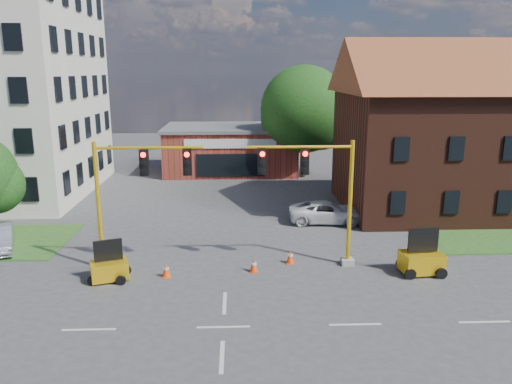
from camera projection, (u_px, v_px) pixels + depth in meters
ground at (223, 327)px, 18.73m from camera, size 120.00×120.00×0.00m
lane_markings at (221, 374)px, 15.81m from camera, size 60.00×36.00×0.01m
brick_shop at (231, 149)px, 47.32m from camera, size 12.40×8.40×4.30m
townhouse_row at (496, 123)px, 33.52m from camera, size 21.00×11.00×11.50m
tree_large at (308, 112)px, 43.89m from camera, size 8.05×7.67×9.89m
signal_mast_west at (133, 190)px, 23.45m from camera, size 5.30×0.60×6.20m
signal_mast_east at (317, 188)px, 23.78m from camera, size 5.30×0.60×6.20m
trailer_west at (109, 268)px, 22.80m from camera, size 1.89×1.56×1.85m
trailer_east at (422, 260)px, 23.52m from camera, size 2.00×1.44×2.14m
cone_a at (166, 270)px, 23.19m from camera, size 0.40×0.40×0.70m
cone_b at (104, 266)px, 23.67m from camera, size 0.40×0.40×0.70m
cone_c at (290, 257)px, 24.84m from camera, size 0.40×0.40×0.70m
cone_d at (254, 265)px, 23.77m from camera, size 0.40×0.40×0.70m
pickup_white at (327, 212)px, 31.49m from camera, size 4.93×2.47×1.34m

